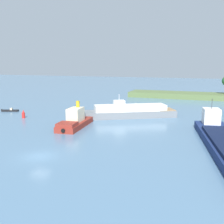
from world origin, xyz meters
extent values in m
plane|color=slate|center=(0.00, 0.00, 0.00)|extent=(400.00, 400.00, 0.00)
cube|color=#566B3D|center=(17.98, 70.71, 0.91)|extent=(52.00, 10.46, 1.82)
cube|color=slate|center=(3.52, 30.07, 0.76)|extent=(20.30, 14.41, 1.53)
cube|color=white|center=(3.52, 30.07, 2.18)|extent=(16.00, 11.53, 1.30)
cube|color=white|center=(1.28, 28.79, 3.38)|extent=(3.16, 3.07, 1.10)
cube|color=#937551|center=(10.69, 34.16, 1.61)|extent=(5.37, 5.59, 0.16)
cylinder|color=silver|center=(1.28, 28.79, 4.63)|extent=(0.10, 0.10, 1.40)
cube|color=#19472D|center=(0.42, 44.91, 0.25)|extent=(4.69, 2.70, 0.50)
cube|color=beige|center=(0.74, 45.02, 0.75)|extent=(0.68, 0.74, 0.50)
cube|color=black|center=(-1.86, 44.07, 0.28)|extent=(0.37, 0.40, 0.56)
cube|color=maroon|center=(-3.61, 16.92, 0.53)|extent=(4.85, 11.49, 1.06)
cube|color=maroon|center=(-3.18, 13.04, 1.36)|extent=(3.59, 3.47, 0.60)
cube|color=beige|center=(-3.65, 17.22, 2.36)|extent=(2.78, 4.14, 2.60)
cylinder|color=gold|center=(-3.80, 18.58, 4.26)|extent=(0.70, 0.70, 1.20)
cylinder|color=black|center=(-2.98, 11.28, 0.64)|extent=(0.73, 0.38, 0.70)
cube|color=white|center=(20.96, 23.59, 2.59)|extent=(3.46, 3.71, 2.80)
cylinder|color=#333338|center=(20.96, 23.59, 4.89)|extent=(0.12, 0.12, 1.80)
cube|color=black|center=(-27.37, 26.76, 0.18)|extent=(4.27, 2.63, 0.37)
cube|color=beige|center=(-27.09, 26.86, 0.62)|extent=(0.70, 0.80, 0.50)
cube|color=black|center=(-29.42, 26.02, 0.28)|extent=(0.37, 0.40, 0.56)
cylinder|color=red|center=(-18.67, 20.80, 0.60)|extent=(0.70, 0.70, 1.20)
cone|color=red|center=(-18.67, 20.80, 1.55)|extent=(0.49, 0.49, 0.70)
camera|label=1|loc=(21.34, -29.82, 12.28)|focal=44.69mm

